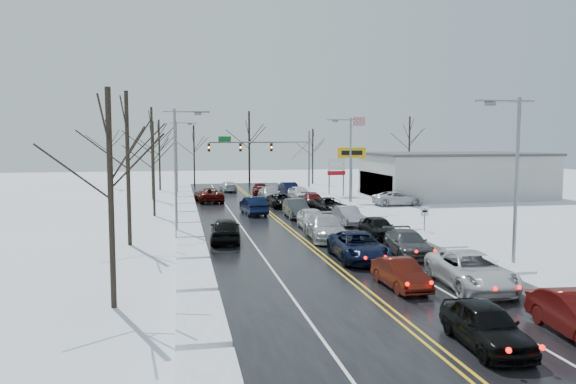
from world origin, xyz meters
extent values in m
plane|color=silver|center=(0.00, 0.00, 0.00)|extent=(160.00, 160.00, 0.00)
cube|color=black|center=(0.00, 2.00, 0.01)|extent=(14.00, 84.00, 0.01)
cube|color=silver|center=(-7.60, 2.00, 0.00)|extent=(1.77, 72.00, 0.62)
cube|color=silver|center=(7.60, 2.00, 0.00)|extent=(1.77, 72.00, 0.62)
cylinder|color=slate|center=(8.50, 28.00, 4.00)|extent=(0.24, 0.24, 8.00)
cylinder|color=slate|center=(2.00, 28.00, 6.50)|extent=(13.00, 0.18, 0.18)
cylinder|color=slate|center=(7.30, 28.00, 5.40)|extent=(2.33, 0.10, 2.33)
cube|color=#0C591E|center=(-2.50, 28.00, 6.90)|extent=(1.60, 0.08, 0.70)
cube|color=black|center=(3.50, 28.00, 5.85)|extent=(0.32, 0.25, 1.05)
sphere|color=#3F0705|center=(3.50, 27.84, 6.15)|extent=(0.20, 0.20, 0.20)
sphere|color=orange|center=(3.50, 27.84, 5.85)|extent=(0.22, 0.22, 0.22)
sphere|color=black|center=(3.50, 27.84, 5.55)|extent=(0.20, 0.20, 0.20)
cube|color=black|center=(-0.50, 28.00, 5.85)|extent=(0.32, 0.25, 1.05)
sphere|color=#3F0705|center=(-0.50, 27.84, 6.15)|extent=(0.20, 0.20, 0.20)
sphere|color=orange|center=(-0.50, 27.84, 5.85)|extent=(0.22, 0.22, 0.22)
sphere|color=black|center=(-0.50, 27.84, 5.55)|extent=(0.20, 0.20, 0.20)
cube|color=black|center=(-4.50, 28.00, 5.85)|extent=(0.32, 0.25, 1.05)
sphere|color=#3F0705|center=(-4.50, 27.84, 6.15)|extent=(0.20, 0.20, 0.20)
sphere|color=orange|center=(-4.50, 27.84, 5.85)|extent=(0.22, 0.22, 0.22)
sphere|color=black|center=(-4.50, 27.84, 5.55)|extent=(0.20, 0.20, 0.20)
cylinder|color=slate|center=(10.50, 16.00, 2.80)|extent=(0.20, 0.20, 5.60)
cube|color=#EFB00C|center=(10.50, 16.00, 5.40)|extent=(3.20, 0.30, 1.20)
cube|color=black|center=(10.50, 15.83, 5.40)|extent=(2.40, 0.04, 0.50)
cylinder|color=slate|center=(9.60, 22.00, 2.00)|extent=(0.16, 0.16, 4.00)
cylinder|color=slate|center=(11.40, 22.00, 2.00)|extent=(0.16, 0.16, 4.00)
cube|color=white|center=(10.50, 22.00, 4.30)|extent=(2.20, 0.22, 0.70)
cube|color=white|center=(10.50, 22.00, 3.50)|extent=(2.20, 0.22, 0.70)
cube|color=#B40D1C|center=(10.50, 22.00, 2.80)|extent=(2.20, 0.22, 0.50)
cylinder|color=slate|center=(8.20, -8.00, 1.10)|extent=(0.08, 0.08, 2.20)
cube|color=white|center=(8.20, -8.00, 2.00)|extent=(0.55, 0.05, 0.70)
cube|color=black|center=(8.20, -8.04, 2.00)|extent=(0.35, 0.02, 0.15)
cylinder|color=silver|center=(15.00, 30.00, 5.00)|extent=(0.14, 0.14, 10.00)
cube|color=#BCBCB6|center=(24.00, 18.00, 2.50)|extent=(20.00, 12.00, 5.00)
cube|color=#262628|center=(14.05, 18.00, 1.60)|extent=(0.10, 11.00, 2.80)
cube|color=#3F3F42|center=(24.00, 18.00, 5.15)|extent=(20.40, 12.40, 0.30)
cylinder|color=slate|center=(8.50, -18.00, 4.50)|extent=(0.18, 0.18, 9.00)
cylinder|color=slate|center=(7.70, -18.00, 8.80)|extent=(3.20, 0.12, 0.12)
cube|color=slate|center=(6.90, -18.00, 8.65)|extent=(0.50, 0.25, 0.18)
cylinder|color=slate|center=(8.50, 10.00, 4.50)|extent=(0.18, 0.18, 9.00)
cylinder|color=slate|center=(7.70, 10.00, 8.80)|extent=(3.20, 0.12, 0.12)
cube|color=slate|center=(6.90, 10.00, 8.65)|extent=(0.50, 0.25, 0.18)
cylinder|color=slate|center=(-8.50, -4.00, 4.50)|extent=(0.18, 0.18, 9.00)
cylinder|color=slate|center=(-7.70, -4.00, 8.80)|extent=(3.20, 0.12, 0.12)
cube|color=slate|center=(-6.90, -4.00, 8.65)|extent=(0.50, 0.25, 0.18)
cylinder|color=slate|center=(-8.50, 24.00, 4.50)|extent=(0.18, 0.18, 9.00)
cylinder|color=slate|center=(-7.70, 24.00, 8.80)|extent=(3.20, 0.12, 0.12)
cube|color=slate|center=(-6.90, 24.00, 8.65)|extent=(0.50, 0.25, 0.18)
cylinder|color=#2D231C|center=(-11.00, -20.00, 4.50)|extent=(0.24, 0.24, 9.00)
cylinder|color=#2D231C|center=(-11.50, -6.00, 5.00)|extent=(0.27, 0.27, 10.00)
cylinder|color=#2D231C|center=(-10.50, 8.00, 4.25)|extent=(0.23, 0.23, 8.50)
cylinder|color=#2D231C|center=(-11.20, 22.00, 5.25)|extent=(0.28, 0.28, 10.50)
cylinder|color=#2D231C|center=(-10.80, 34.00, 4.75)|extent=(0.25, 0.25, 9.50)
cylinder|color=#2D231C|center=(-18.00, 40.00, 5.00)|extent=(0.27, 0.27, 10.00)
cylinder|color=#2D231C|center=(-6.00, 41.00, 4.50)|extent=(0.24, 0.24, 9.00)
cylinder|color=#2D231C|center=(2.00, 39.00, 5.50)|extent=(0.29, 0.29, 11.00)
cylinder|color=#2D231C|center=(12.00, 40.50, 4.25)|extent=(0.23, 0.23, 8.50)
cylinder|color=#2D231C|center=(28.00, 41.00, 5.25)|extent=(0.28, 0.28, 10.50)
imported|color=black|center=(1.69, -26.96, 0.00)|extent=(2.02, 4.49, 1.50)
imported|color=#50120A|center=(1.78, -19.42, 0.00)|extent=(1.58, 4.16, 1.35)
imported|color=black|center=(1.76, -13.22, 0.00)|extent=(2.90, 5.84, 1.59)
imported|color=#ADB1B6|center=(1.58, -6.54, 0.00)|extent=(2.78, 5.94, 1.68)
imported|color=silver|center=(1.74, -1.96, 0.00)|extent=(2.09, 4.80, 1.61)
imported|color=#393B3D|center=(1.86, 4.58, 0.00)|extent=(1.79, 4.94, 1.62)
imported|color=black|center=(1.88, 12.22, 0.00)|extent=(2.57, 5.09, 1.38)
imported|color=#A6A8AE|center=(1.74, 18.46, 0.00)|extent=(2.48, 5.31, 1.50)
imported|color=#520B0F|center=(1.60, 24.96, 0.00)|extent=(2.15, 4.68, 1.56)
imported|color=silver|center=(5.07, -19.95, 0.00)|extent=(3.16, 6.08, 1.64)
imported|color=#3A3D3F|center=(5.05, -12.54, 0.00)|extent=(2.50, 5.19, 1.46)
imported|color=black|center=(5.42, -6.54, 0.00)|extent=(1.82, 4.43, 1.50)
imported|color=#A3A6AB|center=(5.13, -0.21, 0.00)|extent=(1.59, 4.48, 1.47)
imported|color=black|center=(5.22, 5.94, 0.00)|extent=(3.12, 5.78, 1.54)
imported|color=#49090C|center=(5.15, 11.74, 0.00)|extent=(1.97, 4.75, 1.37)
imported|color=silver|center=(5.10, 18.11, 0.00)|extent=(2.25, 4.92, 1.64)
imported|color=black|center=(5.11, 23.93, 0.00)|extent=(2.22, 4.94, 1.57)
imported|color=black|center=(-1.58, 7.37, 0.00)|extent=(2.18, 5.16, 1.66)
imported|color=#4F0F0A|center=(-5.07, 18.35, 0.00)|extent=(3.23, 5.93, 1.58)
imported|color=silver|center=(-1.91, 30.38, 0.00)|extent=(2.24, 4.73, 1.33)
imported|color=black|center=(-5.26, -6.08, 0.00)|extent=(2.37, 5.06, 1.68)
imported|color=silver|center=(14.18, 11.37, 0.00)|extent=(5.40, 2.62, 1.48)
imported|color=#464A4C|center=(17.09, 15.51, 0.00)|extent=(2.42, 5.01, 1.41)
imported|color=#464A4C|center=(15.15, 22.56, 0.00)|extent=(2.24, 4.91, 1.63)
camera|label=1|loc=(-8.27, -43.55, 6.93)|focal=35.00mm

